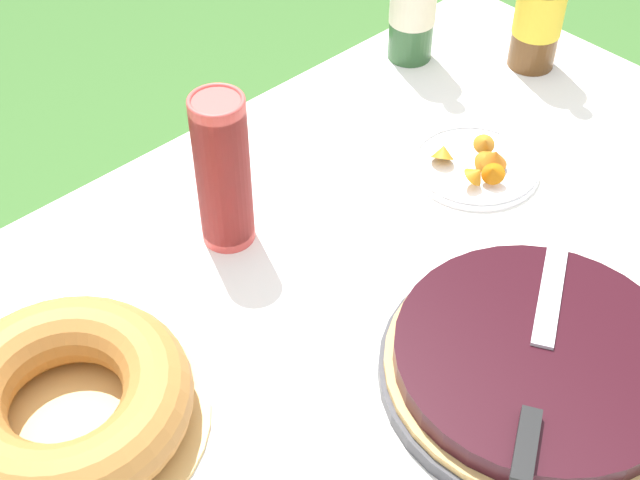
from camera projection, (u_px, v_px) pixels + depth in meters
garden_table at (384, 353)px, 1.18m from camera, size 1.44×0.94×0.74m
tablecloth at (387, 321)px, 1.14m from camera, size 1.45×0.95×0.10m
berry_tart at (537, 365)px, 1.03m from camera, size 0.37×0.37×0.06m
serving_knife at (539, 365)px, 0.99m from camera, size 0.34×0.21×0.01m
bundt_cake at (66, 402)px, 0.98m from camera, size 0.31×0.31×0.08m
cup_stack at (223, 172)px, 1.15m from camera, size 0.07×0.07×0.23m
snack_plate_near at (476, 164)px, 1.32m from camera, size 0.19×0.19×0.05m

